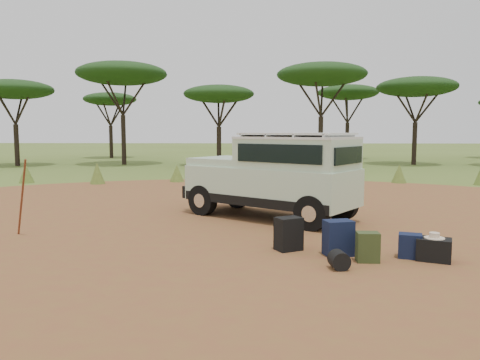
{
  "coord_description": "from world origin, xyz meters",
  "views": [
    {
      "loc": [
        0.31,
        -9.8,
        2.08
      ],
      "look_at": [
        -0.08,
        0.5,
        1.0
      ],
      "focal_mm": 35.0,
      "sensor_mm": 36.0,
      "label": 1
    }
  ],
  "objects_px": {
    "walking_staff": "(22,198)",
    "backpack_black": "(289,234)",
    "duffel_navy": "(410,246)",
    "backpack_olive": "(368,247)",
    "hard_case": "(434,250)",
    "safari_vehicle": "(275,177)",
    "backpack_navy": "(338,238)"
  },
  "relations": [
    {
      "from": "walking_staff",
      "to": "hard_case",
      "type": "distance_m",
      "value": 7.64
    },
    {
      "from": "backpack_black",
      "to": "duffel_navy",
      "type": "relative_size",
      "value": 1.43
    },
    {
      "from": "backpack_olive",
      "to": "duffel_navy",
      "type": "height_order",
      "value": "backpack_olive"
    },
    {
      "from": "safari_vehicle",
      "to": "walking_staff",
      "type": "distance_m",
      "value": 5.49
    },
    {
      "from": "backpack_olive",
      "to": "backpack_black",
      "type": "bearing_deg",
      "value": 151.12
    },
    {
      "from": "backpack_navy",
      "to": "duffel_navy",
      "type": "bearing_deg",
      "value": -20.32
    },
    {
      "from": "safari_vehicle",
      "to": "duffel_navy",
      "type": "height_order",
      "value": "safari_vehicle"
    },
    {
      "from": "walking_staff",
      "to": "backpack_black",
      "type": "bearing_deg",
      "value": -58.49
    },
    {
      "from": "safari_vehicle",
      "to": "backpack_black",
      "type": "relative_size",
      "value": 7.41
    },
    {
      "from": "safari_vehicle",
      "to": "hard_case",
      "type": "distance_m",
      "value": 4.42
    },
    {
      "from": "walking_staff",
      "to": "backpack_olive",
      "type": "height_order",
      "value": "walking_staff"
    },
    {
      "from": "walking_staff",
      "to": "backpack_olive",
      "type": "relative_size",
      "value": 3.37
    },
    {
      "from": "backpack_navy",
      "to": "backpack_olive",
      "type": "xyz_separation_m",
      "value": [
        0.4,
        -0.38,
        -0.06
      ]
    },
    {
      "from": "backpack_black",
      "to": "backpack_olive",
      "type": "height_order",
      "value": "backpack_black"
    },
    {
      "from": "backpack_black",
      "to": "hard_case",
      "type": "height_order",
      "value": "backpack_black"
    },
    {
      "from": "backpack_olive",
      "to": "hard_case",
      "type": "relative_size",
      "value": 0.92
    },
    {
      "from": "backpack_navy",
      "to": "backpack_olive",
      "type": "height_order",
      "value": "backpack_navy"
    },
    {
      "from": "walking_staff",
      "to": "backpack_black",
      "type": "relative_size",
      "value": 2.77
    },
    {
      "from": "walking_staff",
      "to": "backpack_navy",
      "type": "relative_size",
      "value": 2.71
    },
    {
      "from": "backpack_navy",
      "to": "hard_case",
      "type": "xyz_separation_m",
      "value": [
        1.48,
        -0.27,
        -0.11
      ]
    },
    {
      "from": "walking_staff",
      "to": "duffel_navy",
      "type": "relative_size",
      "value": 3.98
    },
    {
      "from": "duffel_navy",
      "to": "safari_vehicle",
      "type": "bearing_deg",
      "value": 138.85
    },
    {
      "from": "walking_staff",
      "to": "hard_case",
      "type": "xyz_separation_m",
      "value": [
        7.47,
        -1.48,
        -0.59
      ]
    },
    {
      "from": "hard_case",
      "to": "backpack_navy",
      "type": "bearing_deg",
      "value": -167.92
    },
    {
      "from": "safari_vehicle",
      "to": "backpack_olive",
      "type": "relative_size",
      "value": 8.99
    },
    {
      "from": "duffel_navy",
      "to": "walking_staff",
      "type": "bearing_deg",
      "value": -172.81
    },
    {
      "from": "safari_vehicle",
      "to": "backpack_navy",
      "type": "xyz_separation_m",
      "value": [
        0.94,
        -3.34,
        -0.69
      ]
    },
    {
      "from": "backpack_olive",
      "to": "duffel_navy",
      "type": "relative_size",
      "value": 1.18
    },
    {
      "from": "walking_staff",
      "to": "backpack_black",
      "type": "xyz_separation_m",
      "value": [
        5.18,
        -0.9,
        -0.48
      ]
    },
    {
      "from": "backpack_navy",
      "to": "hard_case",
      "type": "height_order",
      "value": "backpack_navy"
    },
    {
      "from": "backpack_olive",
      "to": "hard_case",
      "type": "distance_m",
      "value": 1.09
    },
    {
      "from": "safari_vehicle",
      "to": "hard_case",
      "type": "bearing_deg",
      "value": -21.03
    }
  ]
}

